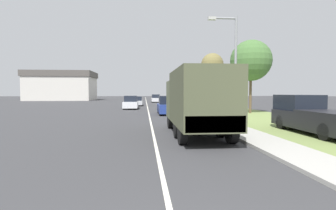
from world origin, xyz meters
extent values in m
plane|color=#38383A|center=(0.00, 40.00, 0.00)|extent=(180.00, 180.00, 0.00)
cube|color=silver|center=(0.00, 40.00, 0.00)|extent=(0.12, 120.00, 0.00)
cube|color=#ADAAA3|center=(4.50, 40.00, 0.06)|extent=(1.80, 120.00, 0.12)
cube|color=olive|center=(8.90, 40.00, 0.01)|extent=(7.00, 120.00, 0.02)
cube|color=#545B3D|center=(2.08, 13.30, 1.66)|extent=(2.31, 1.99, 2.11)
cube|color=#4C5138|center=(2.08, 9.75, 1.85)|extent=(2.31, 5.12, 2.49)
cube|color=#545B3D|center=(2.08, 7.24, 0.95)|extent=(2.20, 0.10, 0.60)
cube|color=red|center=(1.21, 7.22, 1.15)|extent=(0.12, 0.06, 0.12)
cube|color=red|center=(2.94, 7.22, 1.15)|extent=(0.12, 0.06, 0.12)
cylinder|color=black|center=(1.07, 13.20, 0.57)|extent=(0.30, 1.15, 1.15)
cylinder|color=black|center=(3.08, 13.20, 0.57)|extent=(0.30, 1.15, 1.15)
cylinder|color=black|center=(1.07, 8.47, 0.57)|extent=(0.30, 1.15, 1.15)
cylinder|color=black|center=(3.08, 8.47, 0.57)|extent=(0.30, 1.15, 1.15)
cylinder|color=black|center=(1.07, 10.00, 0.57)|extent=(0.30, 1.15, 1.15)
cylinder|color=black|center=(3.08, 10.00, 0.57)|extent=(0.30, 1.15, 1.15)
cube|color=navy|center=(1.73, 22.69, 0.56)|extent=(1.74, 4.25, 0.77)
cube|color=black|center=(1.73, 22.77, 1.34)|extent=(1.53, 1.91, 0.78)
cylinder|color=black|center=(0.96, 24.05, 0.32)|extent=(0.20, 0.64, 0.64)
cylinder|color=black|center=(2.50, 24.05, 0.32)|extent=(0.20, 0.64, 0.64)
cylinder|color=black|center=(0.96, 21.33, 0.32)|extent=(0.20, 0.64, 0.64)
cylinder|color=black|center=(2.50, 21.33, 0.32)|extent=(0.20, 0.64, 0.64)
cube|color=silver|center=(-2.11, 30.94, 0.53)|extent=(1.72, 4.50, 0.72)
cube|color=black|center=(-2.11, 31.03, 1.26)|extent=(1.51, 2.02, 0.73)
cylinder|color=black|center=(-2.87, 32.38, 0.32)|extent=(0.20, 0.64, 0.64)
cylinder|color=black|center=(-1.35, 32.38, 0.32)|extent=(0.20, 0.64, 0.64)
cylinder|color=black|center=(-2.87, 29.50, 0.32)|extent=(0.20, 0.64, 0.64)
cylinder|color=black|center=(-1.35, 29.50, 0.32)|extent=(0.20, 0.64, 0.64)
cube|color=#B7BABF|center=(-1.58, 38.67, 0.47)|extent=(1.71, 4.83, 0.59)
cube|color=black|center=(-1.58, 38.77, 1.08)|extent=(1.51, 2.17, 0.63)
cylinder|color=black|center=(-2.33, 40.22, 0.32)|extent=(0.20, 0.64, 0.64)
cylinder|color=black|center=(-0.82, 40.22, 0.32)|extent=(0.20, 0.64, 0.64)
cylinder|color=black|center=(-2.33, 37.13, 0.32)|extent=(0.20, 0.64, 0.64)
cylinder|color=black|center=(-0.82, 37.13, 0.32)|extent=(0.20, 0.64, 0.64)
cube|color=silver|center=(1.89, 51.33, 0.52)|extent=(1.74, 4.41, 0.70)
cube|color=black|center=(1.89, 51.42, 1.23)|extent=(1.53, 1.98, 0.71)
cylinder|color=black|center=(1.12, 52.74, 0.32)|extent=(0.20, 0.64, 0.64)
cylinder|color=black|center=(2.66, 52.74, 0.32)|extent=(0.20, 0.64, 0.64)
cylinder|color=black|center=(1.12, 49.92, 0.32)|extent=(0.20, 0.64, 0.64)
cylinder|color=black|center=(2.66, 49.92, 0.32)|extent=(0.20, 0.64, 0.64)
cube|color=black|center=(8.08, 10.40, 0.67)|extent=(1.93, 5.45, 0.84)
cube|color=black|center=(8.08, 11.98, 1.51)|extent=(1.78, 2.29, 0.85)
cube|color=black|center=(8.08, 9.26, 1.15)|extent=(1.93, 3.16, 0.12)
cylinder|color=black|center=(7.23, 12.20, 0.40)|extent=(0.24, 0.76, 0.76)
cylinder|color=black|center=(8.92, 12.20, 0.40)|extent=(0.24, 0.76, 0.76)
cylinder|color=black|center=(7.23, 8.60, 0.40)|extent=(0.24, 0.76, 0.76)
cylinder|color=gray|center=(4.75, 12.76, 3.25)|extent=(0.14, 0.14, 6.27)
cylinder|color=gray|center=(4.05, 12.76, 6.24)|extent=(1.40, 0.11, 0.11)
cube|color=#B2B2AD|center=(3.35, 12.76, 6.21)|extent=(0.44, 0.24, 0.16)
cylinder|color=brown|center=(9.93, 23.00, 2.04)|extent=(0.25, 0.25, 4.04)
sphere|color=#477038|center=(9.93, 23.00, 5.15)|extent=(3.98, 3.98, 3.98)
cylinder|color=brown|center=(9.56, 36.17, 2.64)|extent=(0.27, 0.27, 5.24)
sphere|color=olive|center=(9.56, 36.17, 6.15)|extent=(3.27, 3.27, 3.27)
cube|color=beige|center=(-21.19, 66.87, 2.88)|extent=(15.40, 11.12, 5.77)
cube|color=#514C47|center=(-21.19, 66.87, 6.49)|extent=(16.01, 11.57, 1.44)
camera|label=1|loc=(-0.44, -1.80, 2.10)|focal=28.00mm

